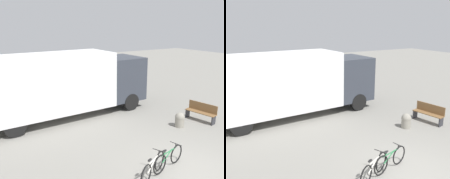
% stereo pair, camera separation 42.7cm
% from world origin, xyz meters
% --- Properties ---
extents(ground_plane, '(60.00, 60.00, 0.00)m').
position_xyz_m(ground_plane, '(0.00, 0.00, 0.00)').
color(ground_plane, gray).
extents(delivery_truck, '(8.79, 2.69, 3.23)m').
position_xyz_m(delivery_truck, '(-1.63, 6.78, 1.78)').
color(delivery_truck, white).
rests_on(delivery_truck, ground).
extents(park_bench, '(0.66, 1.53, 0.88)m').
position_xyz_m(park_bench, '(3.87, 2.79, 0.47)').
color(park_bench, brown).
rests_on(park_bench, ground).
extents(bicycle_near, '(1.49, 0.73, 0.75)m').
position_xyz_m(bicycle_near, '(-1.22, 0.39, 0.36)').
color(bicycle_near, black).
rests_on(bicycle_near, ground).
extents(bicycle_middle, '(1.59, 0.51, 0.75)m').
position_xyz_m(bicycle_middle, '(-0.46, 0.52, 0.36)').
color(bicycle_middle, black).
rests_on(bicycle_middle, ground).
extents(bollard_near_bench, '(0.44, 0.44, 0.69)m').
position_xyz_m(bollard_near_bench, '(2.40, 2.77, 0.35)').
color(bollard_near_bench, gray).
rests_on(bollard_near_bench, ground).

